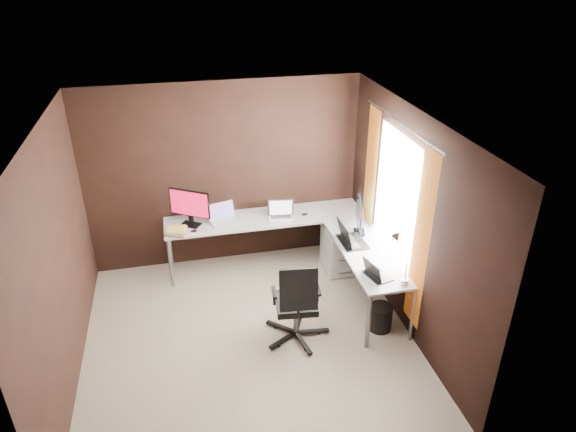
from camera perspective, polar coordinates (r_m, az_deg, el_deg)
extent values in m
cube|color=tan|center=(5.97, -4.29, -13.45)|extent=(3.60, 3.60, 0.00)
cube|color=white|center=(4.72, -5.36, 10.08)|extent=(3.60, 3.60, 0.00)
cube|color=black|center=(6.83, -7.04, 4.48)|extent=(3.60, 0.00, 2.50)
cube|color=black|center=(3.81, -0.52, -16.70)|extent=(3.60, 0.00, 2.50)
cube|color=black|center=(5.34, -24.28, -5.01)|extent=(0.00, 3.60, 2.50)
cube|color=black|center=(5.72, 13.36, -0.95)|extent=(0.00, 3.60, 2.50)
cube|color=white|center=(5.90, 12.05, 2.33)|extent=(0.00, 1.00, 1.30)
cube|color=orange|center=(5.41, 14.54, -2.86)|extent=(0.01, 0.35, 2.00)
cube|color=orange|center=(6.57, 9.05, 3.37)|extent=(0.01, 0.35, 2.00)
cylinder|color=slate|center=(5.59, 12.52, 10.00)|extent=(0.02, 1.90, 0.02)
cube|color=silver|center=(6.85, -2.55, -0.22)|extent=(2.65, 0.60, 0.03)
cube|color=silver|center=(6.16, 8.84, -4.00)|extent=(0.60, 1.65, 0.03)
cylinder|color=slate|center=(6.73, -12.93, -5.12)|extent=(0.05, 0.05, 0.70)
cylinder|color=slate|center=(7.18, -13.02, -2.91)|extent=(0.05, 0.05, 0.70)
cylinder|color=slate|center=(5.70, 8.92, -11.50)|extent=(0.05, 0.05, 0.70)
cylinder|color=slate|center=(5.88, 13.73, -10.59)|extent=(0.05, 0.05, 0.70)
cylinder|color=slate|center=(7.54, 6.77, -0.75)|extent=(0.05, 0.05, 0.70)
cube|color=silver|center=(6.97, 5.81, -3.73)|extent=(0.42, 0.50, 0.60)
cube|color=black|center=(6.75, -10.75, -0.94)|extent=(0.29, 0.27, 0.01)
cube|color=black|center=(6.74, -10.71, -0.39)|extent=(0.07, 0.06, 0.11)
cube|color=black|center=(6.63, -10.89, 1.40)|extent=(0.49, 0.32, 0.36)
cube|color=red|center=(6.62, -10.95, 1.35)|extent=(0.45, 0.29, 0.33)
cube|color=black|center=(6.52, 7.92, -1.80)|extent=(0.18, 0.24, 0.01)
cube|color=black|center=(6.49, 7.77, -1.38)|extent=(0.04, 0.05, 0.09)
cube|color=black|center=(6.39, 7.90, 0.33)|extent=(0.17, 0.54, 0.34)
cube|color=blue|center=(6.39, 8.03, 0.33)|extent=(0.14, 0.50, 0.31)
cube|color=silver|center=(6.76, -7.10, -0.62)|extent=(0.41, 0.33, 0.02)
cube|color=silver|center=(6.78, -7.45, 0.59)|extent=(0.36, 0.16, 0.22)
cube|color=#6E579E|center=(6.78, -7.44, 0.57)|extent=(0.31, 0.13, 0.19)
cube|color=silver|center=(6.79, -0.76, -0.24)|extent=(0.37, 0.28, 0.02)
cube|color=silver|center=(6.82, -0.81, 0.96)|extent=(0.34, 0.11, 0.21)
cube|color=white|center=(6.82, -0.81, 0.93)|extent=(0.30, 0.10, 0.18)
cube|color=black|center=(6.30, 7.19, -2.86)|extent=(0.31, 0.43, 0.02)
cube|color=black|center=(6.20, 6.29, -1.89)|extent=(0.09, 0.43, 0.26)
cube|color=#1B213A|center=(6.20, 6.34, -1.88)|extent=(0.07, 0.37, 0.23)
cube|color=black|center=(5.73, 9.91, -6.51)|extent=(0.28, 0.35, 0.02)
cube|color=black|center=(5.63, 9.31, -5.87)|extent=(0.13, 0.31, 0.19)
cube|color=#C95C69|center=(5.63, 9.37, -5.85)|extent=(0.11, 0.27, 0.16)
cube|color=#AA785B|center=(6.58, -12.29, -1.86)|extent=(0.31, 0.28, 0.03)
cube|color=#EBEB47|center=(6.57, -12.31, -1.67)|extent=(0.28, 0.24, 0.02)
cube|color=silver|center=(6.56, -12.32, -1.52)|extent=(0.28, 0.24, 0.02)
cube|color=#EBEB47|center=(6.55, -12.34, -1.39)|extent=(0.25, 0.20, 0.02)
ellipsoid|color=black|center=(6.58, -10.43, -1.64)|extent=(0.09, 0.08, 0.03)
ellipsoid|color=black|center=(6.87, 1.87, 0.19)|extent=(0.09, 0.06, 0.03)
cylinder|color=slate|center=(5.64, 12.85, -7.14)|extent=(0.08, 0.08, 0.06)
cylinder|color=slate|center=(5.54, 13.05, -5.54)|extent=(0.02, 0.02, 0.32)
cylinder|color=slate|center=(5.43, 12.68, -3.51)|extent=(0.02, 0.17, 0.24)
cone|color=slate|center=(5.42, 11.99, -2.48)|extent=(0.10, 0.13, 0.13)
cylinder|color=slate|center=(5.85, 0.87, -11.31)|extent=(0.06, 0.06, 0.36)
cube|color=black|center=(5.72, 0.89, -9.66)|extent=(0.49, 0.49, 0.08)
cube|color=black|center=(5.35, 1.20, -8.17)|extent=(0.41, 0.16, 0.48)
cylinder|color=black|center=(6.09, 10.23, -11.03)|extent=(0.34, 0.34, 0.31)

